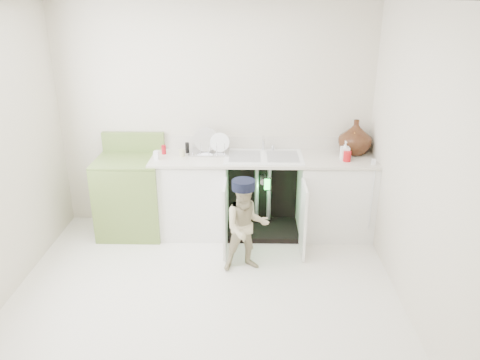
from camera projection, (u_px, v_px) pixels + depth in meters
name	position (u px, v px, depth m)	size (l,w,h in m)	color
ground	(205.00, 291.00, 4.29)	(3.50, 3.50, 0.00)	beige
room_shell	(201.00, 163.00, 3.83)	(6.00, 5.50, 1.26)	beige
counter_run	(267.00, 192.00, 5.23)	(2.44, 1.02, 1.28)	white
avocado_stove	(131.00, 194.00, 5.24)	(0.70, 0.65, 1.09)	olive
repair_worker	(246.00, 225.00, 4.48)	(0.51, 0.68, 0.93)	#C8BD8F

